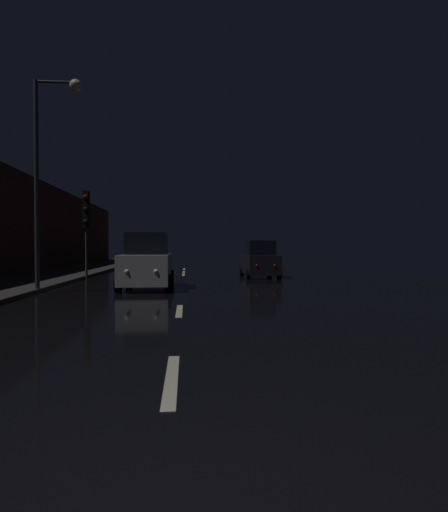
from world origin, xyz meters
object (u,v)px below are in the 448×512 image
object	(u,v)px
traffic_light_far_left	(86,216)
streetlamp_overhead	(49,153)
car_approaching_headlights	(147,263)
car_parked_right_far	(260,261)

from	to	relation	value
traffic_light_far_left	streetlamp_overhead	xyz separation A→B (m)	(0.24, -6.80, 1.78)
car_approaching_headlights	car_parked_right_far	distance (m)	8.17
streetlamp_overhead	car_parked_right_far	distance (m)	12.33
car_approaching_headlights	car_parked_right_far	world-z (taller)	car_approaching_headlights
traffic_light_far_left	car_approaching_headlights	world-z (taller)	traffic_light_far_left
streetlamp_overhead	car_parked_right_far	size ratio (longest dim) A/B	1.94
car_approaching_headlights	car_parked_right_far	size ratio (longest dim) A/B	1.11
traffic_light_far_left	car_approaching_headlights	xyz separation A→B (m)	(3.60, -5.37, -2.27)
streetlamp_overhead	car_approaching_headlights	xyz separation A→B (m)	(3.36, 1.44, -4.05)
traffic_light_far_left	car_approaching_headlights	distance (m)	6.85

